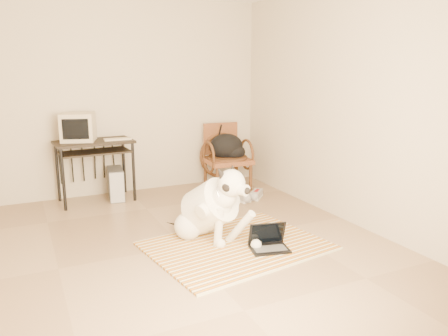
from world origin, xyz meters
TOP-DOWN VIEW (x-y plane):
  - floor at (0.00, 0.00)m, footprint 4.50×4.50m
  - wall_back at (0.00, 2.25)m, footprint 4.50×0.00m
  - wall_front at (0.00, -2.25)m, footprint 4.50×0.00m
  - wall_right at (2.00, 0.00)m, footprint 0.00×4.50m
  - rug at (0.49, -0.24)m, footprint 1.84×1.51m
  - dog at (0.32, 0.03)m, footprint 0.70×1.04m
  - laptop at (0.73, -0.46)m, footprint 0.41×0.34m
  - computer_desk at (-0.50, 1.93)m, footprint 1.01×0.60m
  - crt_monitor at (-0.67, 2.01)m, footprint 0.50×0.48m
  - desk_keyboard at (-0.20, 1.88)m, footprint 0.35×0.14m
  - pc_tower at (-0.25, 1.93)m, footprint 0.25×0.47m
  - rattan_chair at (1.37, 1.83)m, footprint 0.66×0.64m
  - backpack at (1.38, 1.80)m, footprint 0.51×0.44m
  - sneaker_left at (1.25, 1.13)m, footprint 0.17×0.33m
  - sneaker_right at (1.50, 1.13)m, footprint 0.29×0.30m

SIDE VIEW (x-z plane):
  - floor at x=0.00m, z-range 0.00..0.00m
  - rug at x=0.49m, z-range 0.00..0.02m
  - sneaker_right at x=1.50m, z-range -0.01..0.10m
  - sneaker_left at x=1.25m, z-range -0.01..0.10m
  - laptop at x=0.73m, z-range -0.05..0.21m
  - pc_tower at x=-0.25m, z-range 0.00..0.42m
  - dog at x=0.32m, z-range -0.09..0.77m
  - rattan_chair at x=1.37m, z-range 0.00..0.94m
  - backpack at x=1.38m, z-range 0.42..0.79m
  - computer_desk at x=-0.50m, z-range 0.29..1.11m
  - desk_keyboard at x=-0.20m, z-range 0.82..0.84m
  - crt_monitor at x=-0.67m, z-range 0.82..1.18m
  - wall_back at x=0.00m, z-range -0.90..3.60m
  - wall_front at x=0.00m, z-range -0.90..3.60m
  - wall_right at x=2.00m, z-range -0.90..3.60m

